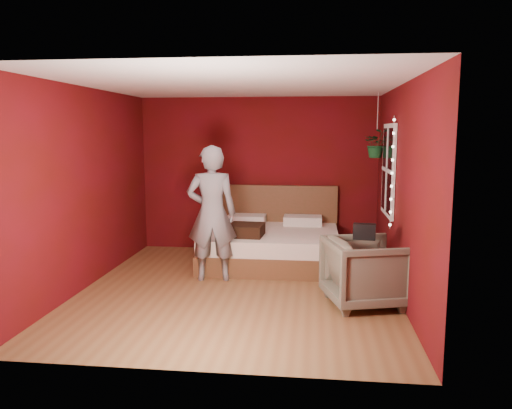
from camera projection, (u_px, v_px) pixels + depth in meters
name	position (u px, v px, depth m)	size (l,w,h in m)	color
floor	(239.00, 290.00, 6.46)	(4.50, 4.50, 0.00)	brown
room_walls	(238.00, 160.00, 6.21)	(4.04, 4.54, 2.62)	#5E0915
window	(388.00, 170.00, 6.90)	(0.05, 0.97, 1.27)	white
fairy_lights	(392.00, 173.00, 6.39)	(0.04, 0.04, 1.45)	silver
bed	(272.00, 244.00, 7.78)	(2.06, 1.75, 1.13)	brown
person	(212.00, 213.00, 6.77)	(0.67, 0.44, 1.85)	gray
armchair	(365.00, 272.00, 5.84)	(0.85, 0.88, 0.80)	#686352
handbag	(364.00, 232.00, 5.74)	(0.25, 0.13, 0.18)	black
throw_pillow	(246.00, 230.00, 7.29)	(0.48, 0.48, 0.17)	black
hanging_plant	(377.00, 144.00, 7.53)	(0.40, 0.35, 0.97)	silver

